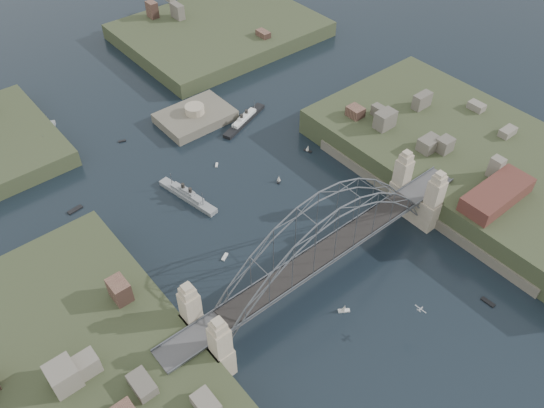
{
  "coord_description": "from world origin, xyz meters",
  "views": [
    {
      "loc": [
        -58.83,
        -53.35,
        99.77
      ],
      "look_at": [
        0.0,
        18.0,
        10.0
      ],
      "focal_mm": 35.96,
      "sensor_mm": 36.0,
      "label": 1
    }
  ],
  "objects": [
    {
      "name": "small_boat_g",
      "position": [
        23.54,
        -28.76,
        0.15
      ],
      "size": [
        1.21,
        3.24,
        0.45
      ],
      "color": "white",
      "rests_on": "ground"
    },
    {
      "name": "small_boat_e",
      "position": [
        -34.45,
        56.78,
        0.15
      ],
      "size": [
        4.14,
        1.8,
        0.45
      ],
      "color": "white",
      "rests_on": "ground"
    },
    {
      "name": "bridge",
      "position": [
        0.0,
        0.0,
        12.32
      ],
      "size": [
        84.0,
        13.8,
        24.6
      ],
      "color": "#4E4E50",
      "rests_on": "ground"
    },
    {
      "name": "wharf_shed",
      "position": [
        44.0,
        -14.0,
        10.0
      ],
      "size": [
        20.0,
        8.0,
        4.0
      ],
      "primitive_type": "cube",
      "color": "#592D26",
      "rests_on": "shore_east"
    },
    {
      "name": "finger_pier",
      "position": [
        39.0,
        -28.0,
        0.7
      ],
      "size": [
        4.0,
        22.0,
        1.4
      ],
      "primitive_type": "cube",
      "color": "#4E4E50",
      "rests_on": "ground"
    },
    {
      "name": "small_boat_i",
      "position": [
        34.98,
        20.01,
        0.15
      ],
      "size": [
        2.17,
        0.85,
        0.45
      ],
      "color": "white",
      "rests_on": "ground"
    },
    {
      "name": "small_boat_b",
      "position": [
        13.59,
        31.57,
        0.94
      ],
      "size": [
        1.91,
        1.83,
        2.38
      ],
      "color": "white",
      "rests_on": "ground"
    },
    {
      "name": "small_boat_d",
      "position": [
        28.72,
        36.43,
        0.85
      ],
      "size": [
        1.56,
        2.61,
        2.38
      ],
      "color": "white",
      "rests_on": "ground"
    },
    {
      "name": "small_boat_c",
      "position": [
        -2.76,
        -10.06,
        0.83
      ],
      "size": [
        2.61,
        2.13,
        2.38
      ],
      "color": "white",
      "rests_on": "ground"
    },
    {
      "name": "small_boat_f",
      "position": [
        4.41,
        48.09,
        0.15
      ],
      "size": [
        1.67,
        1.75,
        0.45
      ],
      "color": "white",
      "rests_on": "ground"
    },
    {
      "name": "small_boat_a",
      "position": [
        -13.84,
        19.0,
        0.15
      ],
      "size": [
        2.45,
        1.86,
        0.45
      ],
      "color": "white",
      "rests_on": "ground"
    },
    {
      "name": "aeroplane",
      "position": [
        5.37,
        -22.85,
        7.4
      ],
      "size": [
        1.47,
        2.75,
        0.4
      ],
      "color": "#A9ACB0"
    },
    {
      "name": "ocean_liner",
      "position": [
        23.23,
        59.73,
        0.76
      ],
      "size": [
        19.68,
        9.4,
        4.9
      ],
      "color": "black",
      "rests_on": "ground"
    },
    {
      "name": "shore_east",
      "position": [
        57.32,
        0.0,
        1.97
      ],
      "size": [
        50.5,
        90.0,
        12.0
      ],
      "color": "#333D22",
      "rests_on": "ground"
    },
    {
      "name": "ground",
      "position": [
        0.0,
        0.0,
        0.0
      ],
      "size": [
        500.0,
        500.0,
        0.0
      ],
      "primitive_type": "plane",
      "color": "black",
      "rests_on": "ground"
    },
    {
      "name": "naval_cruiser_far",
      "position": [
        -27.35,
        89.84,
        0.87
      ],
      "size": [
        9.92,
        15.66,
        5.6
      ],
      "color": "#909498",
      "rests_on": "ground"
    },
    {
      "name": "fort_island",
      "position": [
        12.0,
        70.0,
        -0.34
      ],
      "size": [
        22.0,
        16.0,
        9.4
      ],
      "color": "#5E584A",
      "rests_on": "ground"
    },
    {
      "name": "headland_ne",
      "position": [
        50.0,
        110.0,
        0.75
      ],
      "size": [
        70.0,
        55.0,
        9.5
      ],
      "primitive_type": "cube",
      "color": "#333D22",
      "rests_on": "ground"
    },
    {
      "name": "naval_cruiser_near",
      "position": [
        -9.33,
        41.88,
        0.91
      ],
      "size": [
        6.26,
        19.74,
        5.88
      ],
      "color": "#909498",
      "rests_on": "ground"
    },
    {
      "name": "small_boat_h",
      "position": [
        -10.93,
        75.11,
        0.15
      ],
      "size": [
        2.36,
        1.42,
        0.45
      ],
      "color": "white",
      "rests_on": "ground"
    }
  ]
}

